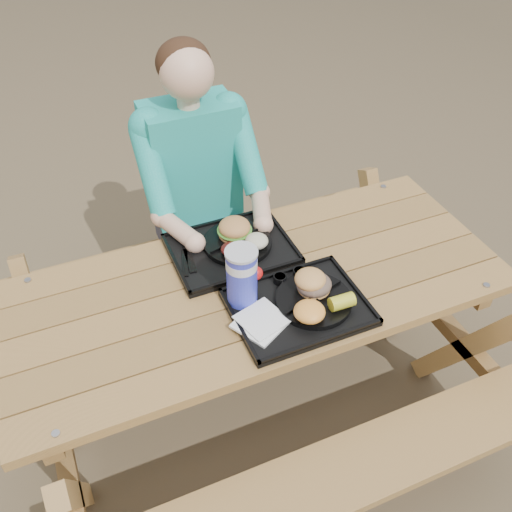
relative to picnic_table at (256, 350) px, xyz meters
name	(u,v)px	position (x,y,z in m)	size (l,w,h in m)	color
ground	(256,404)	(0.00, 0.00, -0.38)	(60.00, 60.00, 0.00)	#999999
picnic_table	(256,350)	(0.00, 0.00, 0.00)	(1.80, 1.49, 0.75)	#999999
tray_near	(298,308)	(0.08, -0.18, 0.39)	(0.45, 0.35, 0.02)	black
tray_far	(231,250)	(-0.02, 0.19, 0.39)	(0.45, 0.35, 0.02)	black
plate_near	(314,300)	(0.14, -0.18, 0.41)	(0.26, 0.26, 0.02)	black
plate_far	(238,243)	(0.01, 0.20, 0.41)	(0.26, 0.26, 0.02)	black
napkin_stack	(260,323)	(-0.07, -0.20, 0.40)	(0.15, 0.15, 0.02)	white
soda_cup	(242,277)	(-0.08, -0.07, 0.50)	(0.10, 0.10, 0.21)	#1822B6
condiment_bbq	(280,279)	(0.07, -0.04, 0.41)	(0.05, 0.05, 0.03)	black
condiment_mustard	(300,273)	(0.15, -0.05, 0.41)	(0.05, 0.05, 0.03)	gold
sandwich	(315,277)	(0.15, -0.14, 0.47)	(0.11, 0.11, 0.12)	#E09A4F
mac_cheese	(309,312)	(0.08, -0.25, 0.44)	(0.10, 0.10, 0.05)	#FFAC43
corn_cob	(342,302)	(0.20, -0.25, 0.44)	(0.08, 0.08, 0.05)	yellow
cutlery_far	(190,259)	(-0.19, 0.19, 0.40)	(0.03, 0.15, 0.01)	black
burger	(234,224)	(0.01, 0.24, 0.47)	(0.12, 0.12, 0.11)	#C48345
baked_beans	(231,249)	(-0.04, 0.15, 0.43)	(0.08, 0.08, 0.04)	#4C110F
potato_salad	(257,241)	(0.07, 0.15, 0.44)	(0.09, 0.09, 0.05)	beige
diner	(197,206)	(0.00, 0.67, 0.27)	(0.48, 0.84, 1.28)	#1DAACC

